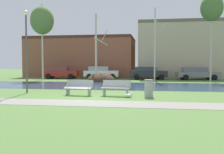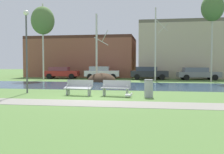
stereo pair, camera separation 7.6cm
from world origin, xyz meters
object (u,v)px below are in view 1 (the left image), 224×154
at_px(seagull, 129,95).
at_px(parked_wagon_fourth_grey, 197,73).
at_px(parked_hatch_third_dark, 148,73).
at_px(streetlamp, 26,37).
at_px(parked_van_nearest_red, 61,72).
at_px(bench_right, 116,88).
at_px(parked_sedan_second_white, 101,72).
at_px(trash_bin, 149,88).
at_px(bench_left, 79,87).

distance_m(seagull, parked_wagon_fourth_grey, 17.63).
bearing_deg(parked_hatch_third_dark, streetlamp, -114.51).
relative_size(seagull, parked_van_nearest_red, 0.11).
xyz_separation_m(bench_right, parked_hatch_third_dark, (1.45, 16.03, 0.31)).
relative_size(bench_right, parked_sedan_second_white, 0.39).
bearing_deg(parked_van_nearest_red, parked_hatch_third_dark, 0.19).
xyz_separation_m(trash_bin, streetlamp, (-7.40, 0.90, 2.90)).
height_order(parked_van_nearest_red, parked_hatch_third_dark, parked_hatch_third_dark).
bearing_deg(bench_left, parked_sedan_second_white, 96.97).
relative_size(bench_right, trash_bin, 1.74).
bearing_deg(parked_sedan_second_white, streetlamp, -95.32).
relative_size(trash_bin, parked_wagon_fourth_grey, 0.20).
bearing_deg(parked_wagon_fourth_grey, seagull, -110.41).
xyz_separation_m(seagull, parked_van_nearest_red, (-9.83, 16.64, 0.63)).
xyz_separation_m(seagull, parked_wagon_fourth_grey, (6.15, 16.52, 0.61)).
bearing_deg(seagull, parked_sedan_second_white, 106.14).
bearing_deg(bench_right, trash_bin, -9.04).
distance_m(bench_right, trash_bin, 1.84).
distance_m(seagull, streetlamp, 7.26).
distance_m(streetlamp, parked_wagon_fourth_grey, 19.91).
distance_m(bench_left, parked_sedan_second_white, 16.43).
distance_m(parked_hatch_third_dark, parked_wagon_fourth_grey, 5.48).
bearing_deg(streetlamp, parked_wagon_fourth_grey, 50.66).
bearing_deg(trash_bin, streetlamp, 173.04).
relative_size(trash_bin, parked_sedan_second_white, 0.22).
bearing_deg(parked_van_nearest_red, bench_left, -66.60).
bearing_deg(bench_left, seagull, -12.48).
relative_size(bench_left, parked_wagon_fourth_grey, 0.35).
xyz_separation_m(bench_right, seagull, (0.78, -0.64, -0.34)).
bearing_deg(trash_bin, parked_van_nearest_red, 123.71).
bearing_deg(seagull, bench_right, 140.58).
relative_size(bench_right, parked_wagon_fourth_grey, 0.35).
height_order(parked_sedan_second_white, parked_hatch_third_dark, parked_sedan_second_white).
xyz_separation_m(trash_bin, seagull, (-1.03, -0.35, -0.36)).
relative_size(seagull, parked_hatch_third_dark, 0.11).
bearing_deg(bench_left, parked_wagon_fourth_grey, 60.30).
bearing_deg(parked_hatch_third_dark, bench_left, -102.57).
xyz_separation_m(parked_van_nearest_red, parked_wagon_fourth_grey, (15.98, -0.13, -0.01)).
distance_m(bench_left, streetlamp, 4.56).
relative_size(trash_bin, seagull, 2.00).
bearing_deg(parked_hatch_third_dark, parked_sedan_second_white, 177.24).
distance_m(bench_right, parked_sedan_second_white, 16.82).
relative_size(seagull, streetlamp, 0.09).
relative_size(parked_van_nearest_red, parked_sedan_second_white, 1.00).
height_order(bench_right, parked_wagon_fourth_grey, parked_wagon_fourth_grey).
bearing_deg(parked_sedan_second_white, parked_wagon_fourth_grey, -2.23).
distance_m(parked_van_nearest_red, parked_wagon_fourth_grey, 15.98).
xyz_separation_m(parked_hatch_third_dark, parked_wagon_fourth_grey, (5.48, -0.16, -0.03)).
bearing_deg(parked_wagon_fourth_grey, bench_right, -113.58).
distance_m(bench_right, seagull, 1.07).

